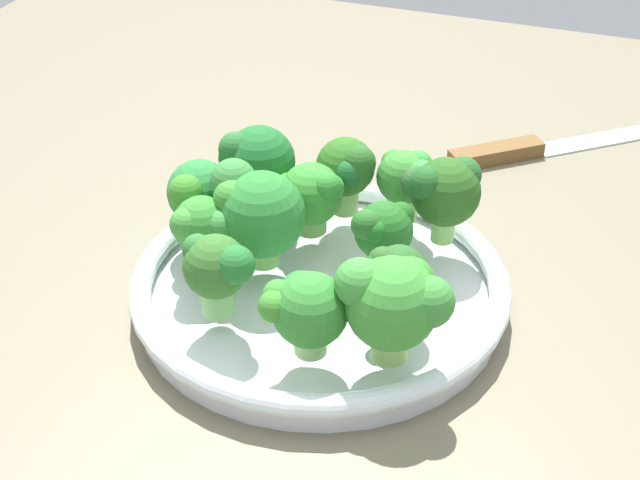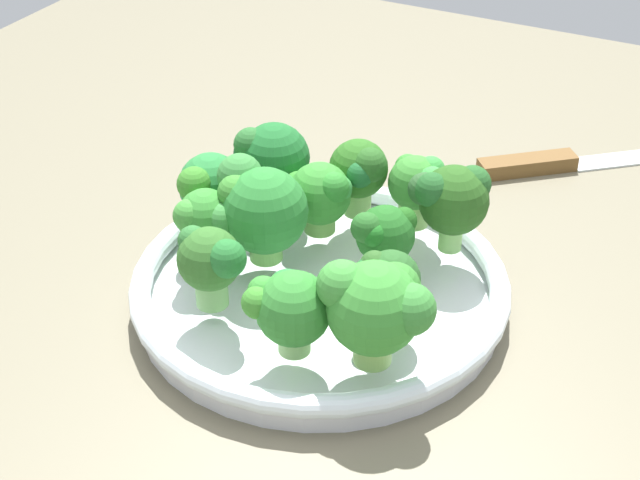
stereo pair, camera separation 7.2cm
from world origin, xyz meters
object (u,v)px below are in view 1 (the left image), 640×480
Objects in this scene: broccoli_floret_0 at (256,211)px; broccoli_floret_4 at (198,194)px; broccoli_floret_2 at (396,275)px; broccoli_floret_9 at (383,231)px; broccoli_floret_8 at (311,194)px; broccoli_floret_12 at (347,169)px; broccoli_floret_3 at (255,161)px; bowl at (320,288)px; broccoli_floret_1 at (395,301)px; broccoli_floret_5 at (301,307)px; broccoli_floret_6 at (444,190)px; broccoli_floret_10 at (218,268)px; knife at (539,147)px; broccoli_floret_11 at (203,227)px; broccoli_floret_7 at (405,178)px.

broccoli_floret_0 is 6.28cm from broccoli_floret_4.
broccoli_floret_2 is 0.98× the size of broccoli_floret_9.
broccoli_floret_8 is 0.90× the size of broccoli_floret_12.
broccoli_floret_3 is 1.31× the size of broccoli_floret_9.
bowl is 12.38cm from broccoli_floret_1.
broccoli_floret_4 is 16.76cm from broccoli_floret_5.
broccoli_floret_1 is 1.42× the size of broccoli_floret_9.
broccoli_floret_6 reaches higher than broccoli_floret_12.
broccoli_floret_10 is (-12.58, -14.65, -0.70)cm from broccoli_floret_6.
broccoli_floret_1 reaches higher than knife.
broccoli_floret_3 is (-16.26, 14.54, -0.25)cm from broccoli_floret_1.
broccoli_floret_6 is 10.50cm from broccoli_floret_8.
broccoli_floret_11 is at bearing 178.23° from broccoli_floret_2.
broccoli_floret_8 is (-2.65, 5.26, 4.96)cm from bowl.
bowl is 4.79× the size of broccoli_floret_7.
broccoli_floret_6 reaches higher than knife.
broccoli_floret_1 is 1.10× the size of broccoli_floret_6.
broccoli_floret_0 is 1.26× the size of broccoli_floret_4.
broccoli_floret_7 is 1.03× the size of broccoli_floret_11.
broccoli_floret_12 reaches higher than broccoli_floret_11.
broccoli_floret_11 is at bearing -159.37° from broccoli_floret_9.
broccoli_floret_12 is (-8.74, 16.16, -0.43)cm from broccoli_floret_1.
broccoli_floret_1 reaches higher than broccoli_floret_10.
broccoli_floret_0 reaches higher than broccoli_floret_6.
knife is (20.58, 32.92, -6.20)cm from broccoli_floret_11.
broccoli_floret_11 is 39.32cm from knife.
broccoli_floret_9 is (4.14, 2.49, 4.69)cm from bowl.
broccoli_floret_1 is 38.81cm from knife.
bowl is at bearing 102.07° from broccoli_floret_5.
broccoli_floret_5 is 0.86× the size of broccoli_floret_6.
broccoli_floret_3 is at bearing -131.06° from knife.
broccoli_floret_2 is 7.78cm from broccoli_floret_5.
broccoli_floret_0 is at bearing -18.39° from broccoli_floret_4.
broccoli_floret_12 is (-4.98, 6.37, 1.01)cm from broccoli_floret_9.
broccoli_floret_6 is at bearing 56.21° from broccoli_floret_9.
broccoli_floret_0 is at bearing -164.15° from broccoli_floret_9.
bowl is 10.29cm from broccoli_floret_11.
broccoli_floret_11 is (-3.53, 4.79, -0.24)cm from broccoli_floret_10.
broccoli_floret_0 reaches higher than broccoli_floret_12.
broccoli_floret_6 is at bearing -8.81° from broccoli_floret_12.
broccoli_floret_4 is 12.37cm from broccoli_floret_12.
broccoli_floret_9 is (15.14, 0.66, -0.51)cm from broccoli_floret_4.
broccoli_floret_4 is (-5.91, 1.96, -0.84)cm from broccoli_floret_0.
broccoli_floret_6 is 1.21× the size of broccoli_floret_11.
broccoli_floret_10 is at bearing -100.98° from broccoli_floret_8.
broccoli_floret_7 is (1.95, 18.60, 0.22)cm from broccoli_floret_5.
broccoli_floret_2 is (-1.17, 4.53, -1.28)cm from broccoli_floret_1.
broccoli_floret_5 is at bearing -81.24° from broccoli_floret_12.
broccoli_floret_4 is at bearing 123.74° from broccoli_floret_10.
broccoli_floret_9 is 0.88× the size of broccoli_floret_10.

